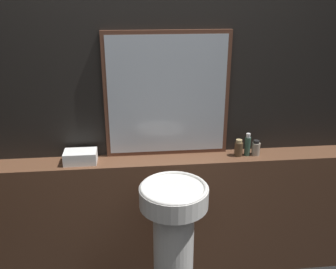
% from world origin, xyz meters
% --- Properties ---
extents(wall_back, '(8.00, 0.06, 2.50)m').
position_xyz_m(wall_back, '(0.00, 1.43, 1.25)').
color(wall_back, black).
rests_on(wall_back, ground_plane).
extents(vanity_counter, '(2.87, 0.21, 0.91)m').
position_xyz_m(vanity_counter, '(0.00, 1.30, 0.46)').
color(vanity_counter, brown).
rests_on(vanity_counter, ground_plane).
extents(pedestal_sink, '(0.39, 0.39, 0.94)m').
position_xyz_m(pedestal_sink, '(0.04, 0.88, 0.55)').
color(pedestal_sink, white).
rests_on(pedestal_sink, ground_plane).
extents(mirror, '(0.81, 0.03, 0.82)m').
position_xyz_m(mirror, '(0.05, 1.38, 1.32)').
color(mirror, '#563323').
rests_on(mirror, vanity_counter).
extents(towel_stack, '(0.21, 0.13, 0.08)m').
position_xyz_m(towel_stack, '(-0.52, 1.30, 0.95)').
color(towel_stack, white).
rests_on(towel_stack, vanity_counter).
extents(shampoo_bottle, '(0.06, 0.06, 0.12)m').
position_xyz_m(shampoo_bottle, '(0.53, 1.30, 0.97)').
color(shampoo_bottle, '#4C3823').
rests_on(shampoo_bottle, vanity_counter).
extents(conditioner_bottle, '(0.04, 0.04, 0.16)m').
position_xyz_m(conditioner_bottle, '(0.59, 1.30, 0.99)').
color(conditioner_bottle, '#2D4C3D').
rests_on(conditioner_bottle, vanity_counter).
extents(lotion_bottle, '(0.06, 0.06, 0.10)m').
position_xyz_m(lotion_bottle, '(0.65, 1.30, 0.96)').
color(lotion_bottle, gray).
rests_on(lotion_bottle, vanity_counter).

